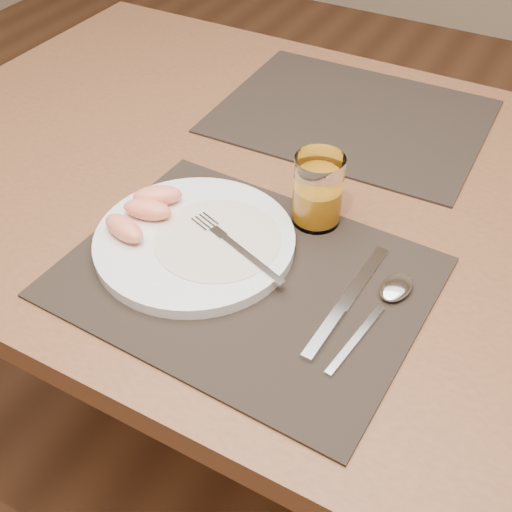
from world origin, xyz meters
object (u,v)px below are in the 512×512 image
object	(u,v)px
table	(302,227)
fork	(230,242)
juice_glass	(318,193)
placemat_near	(245,277)
spoon	(390,295)
plate	(195,241)
knife	(341,309)
placemat_far	(351,116)

from	to	relation	value
table	fork	world-z (taller)	fork
table	juice_glass	size ratio (longest dim) A/B	13.54
placemat_near	spoon	world-z (taller)	spoon
table	fork	distance (m)	0.22
table	plate	world-z (taller)	plate
fork	spoon	xyz separation A→B (m)	(0.22, 0.02, -0.01)
juice_glass	spoon	bearing A→B (deg)	-33.04
plate	spoon	distance (m)	0.27
knife	juice_glass	world-z (taller)	juice_glass
table	placemat_near	size ratio (longest dim) A/B	3.11
placemat_far	knife	bearing A→B (deg)	-68.91
juice_glass	table	bearing A→B (deg)	125.52
fork	spoon	bearing A→B (deg)	6.13
placemat_near	table	bearing A→B (deg)	95.30
placemat_near	juice_glass	xyz separation A→B (m)	(0.03, 0.15, 0.05)
plate	juice_glass	distance (m)	0.18
placemat_near	knife	size ratio (longest dim) A/B	2.04
placemat_near	knife	xyz separation A→B (m)	(0.13, 0.00, 0.00)
placemat_far	juice_glass	bearing A→B (deg)	-77.03
table	placemat_near	distance (m)	0.24
plate	spoon	xyz separation A→B (m)	(0.26, 0.03, -0.00)
plate	knife	size ratio (longest dim) A/B	1.22
placemat_far	spoon	world-z (taller)	spoon
placemat_near	fork	distance (m)	0.05
fork	spoon	world-z (taller)	fork
plate	table	bearing A→B (deg)	71.44
juice_glass	placemat_near	bearing A→B (deg)	-101.85
table	juice_glass	world-z (taller)	juice_glass
table	plate	xyz separation A→B (m)	(-0.07, -0.20, 0.10)
knife	spoon	bearing A→B (deg)	47.61
plate	fork	bearing A→B (deg)	13.03
plate	juice_glass	xyz separation A→B (m)	(0.12, 0.13, 0.04)
fork	juice_glass	world-z (taller)	juice_glass
placemat_far	fork	bearing A→B (deg)	-90.45
knife	spoon	size ratio (longest dim) A/B	1.15
juice_glass	knife	bearing A→B (deg)	-54.97
knife	juice_glass	size ratio (longest dim) A/B	2.13
knife	juice_glass	xyz separation A→B (m)	(-0.10, 0.14, 0.04)
spoon	fork	bearing A→B (deg)	-173.87
placemat_far	juice_glass	world-z (taller)	juice_glass
placemat_near	fork	world-z (taller)	fork
fork	juice_glass	size ratio (longest dim) A/B	1.64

